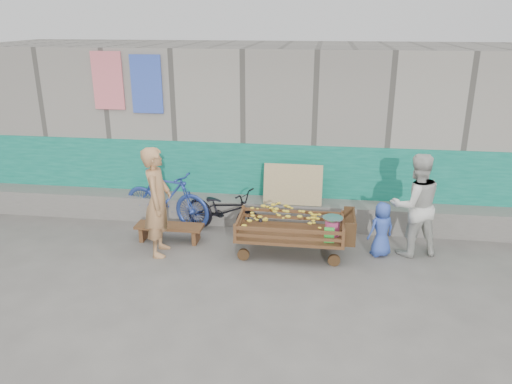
# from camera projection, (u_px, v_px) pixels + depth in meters

# --- Properties ---
(ground) EXTENTS (80.00, 80.00, 0.00)m
(ground) POSITION_uv_depth(u_px,v_px,m) (258.00, 292.00, 6.74)
(ground) COLOR #585450
(ground) RESTS_ON ground
(building_wall) EXTENTS (12.00, 3.50, 3.00)m
(building_wall) POSITION_uv_depth(u_px,v_px,m) (285.00, 124.00, 10.03)
(building_wall) COLOR gray
(building_wall) RESTS_ON ground
(banana_cart) EXTENTS (1.79, 0.82, 0.77)m
(banana_cart) POSITION_uv_depth(u_px,v_px,m) (288.00, 223.00, 7.63)
(banana_cart) COLOR #533220
(banana_cart) RESTS_ON ground
(bench) EXTENTS (1.11, 0.33, 0.28)m
(bench) POSITION_uv_depth(u_px,v_px,m) (170.00, 229.00, 8.20)
(bench) COLOR #533220
(bench) RESTS_ON ground
(vendor_man) EXTENTS (0.48, 0.67, 1.71)m
(vendor_man) POSITION_uv_depth(u_px,v_px,m) (158.00, 202.00, 7.56)
(vendor_man) COLOR tan
(vendor_man) RESTS_ON ground
(woman) EXTENTS (0.93, 0.81, 1.62)m
(woman) POSITION_uv_depth(u_px,v_px,m) (415.00, 205.00, 7.56)
(woman) COLOR silver
(woman) RESTS_ON ground
(child) EXTENTS (0.50, 0.45, 0.87)m
(child) POSITION_uv_depth(u_px,v_px,m) (381.00, 229.00, 7.63)
(child) COLOR #3553B6
(child) RESTS_ON ground
(bicycle_dark) EXTENTS (1.64, 1.09, 0.81)m
(bicycle_dark) POSITION_uv_depth(u_px,v_px,m) (224.00, 211.00, 8.44)
(bicycle_dark) COLOR black
(bicycle_dark) RESTS_ON ground
(bicycle_blue) EXTENTS (1.75, 0.89, 1.01)m
(bicycle_blue) POSITION_uv_depth(u_px,v_px,m) (166.00, 198.00, 8.73)
(bicycle_blue) COLOR #29429A
(bicycle_blue) RESTS_ON ground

